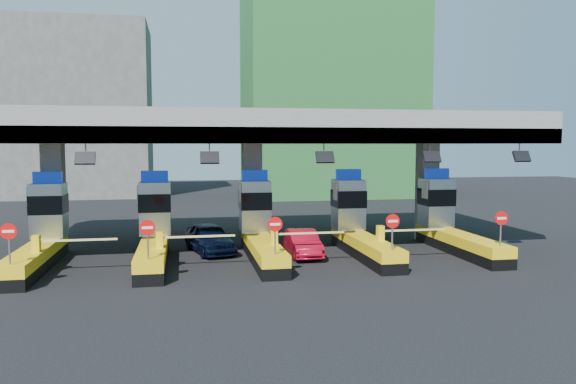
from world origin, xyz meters
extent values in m
plane|color=black|center=(0.00, 0.00, 0.00)|extent=(120.00, 120.00, 0.00)
cube|color=slate|center=(0.00, 3.00, 6.25)|extent=(28.00, 12.00, 1.50)
cube|color=#4C4C49|center=(0.00, -2.70, 5.85)|extent=(28.00, 0.60, 0.70)
cube|color=slate|center=(-10.00, 3.00, 2.75)|extent=(1.00, 1.00, 5.50)
cube|color=slate|center=(0.00, 3.00, 2.75)|extent=(1.00, 1.00, 5.50)
cube|color=slate|center=(10.00, 3.00, 2.75)|extent=(1.00, 1.00, 5.50)
cylinder|color=slate|center=(-7.50, -2.70, 5.25)|extent=(0.06, 0.06, 0.50)
cube|color=black|center=(-7.50, -2.90, 4.90)|extent=(0.80, 0.38, 0.54)
cylinder|color=slate|center=(-2.50, -2.70, 5.25)|extent=(0.06, 0.06, 0.50)
cube|color=black|center=(-2.50, -2.90, 4.90)|extent=(0.80, 0.38, 0.54)
cylinder|color=slate|center=(2.50, -2.70, 5.25)|extent=(0.06, 0.06, 0.50)
cube|color=black|center=(2.50, -2.90, 4.90)|extent=(0.80, 0.38, 0.54)
cylinder|color=slate|center=(7.50, -2.70, 5.25)|extent=(0.06, 0.06, 0.50)
cube|color=black|center=(7.50, -2.90, 4.90)|extent=(0.80, 0.38, 0.54)
cylinder|color=slate|center=(12.00, -2.70, 5.25)|extent=(0.06, 0.06, 0.50)
cube|color=black|center=(12.00, -2.90, 4.90)|extent=(0.80, 0.38, 0.54)
cube|color=black|center=(-10.00, -1.00, 0.25)|extent=(1.20, 8.00, 0.50)
cube|color=#E5B70C|center=(-10.00, -1.00, 0.75)|extent=(1.20, 8.00, 0.50)
cube|color=#9EA3A8|center=(-10.00, 1.80, 2.30)|extent=(1.50, 1.50, 2.60)
cube|color=black|center=(-10.00, 1.78, 2.60)|extent=(1.56, 1.56, 0.90)
cube|color=#0C2DBF|center=(-10.00, 1.80, 3.88)|extent=(1.30, 0.35, 0.55)
cube|color=white|center=(-10.80, 1.50, 3.00)|extent=(0.06, 0.70, 0.90)
cylinder|color=slate|center=(-10.00, -4.60, 1.65)|extent=(0.07, 0.07, 1.30)
cylinder|color=red|center=(-10.00, -4.63, 2.25)|extent=(0.60, 0.04, 0.60)
cube|color=white|center=(-10.00, -4.65, 2.25)|extent=(0.42, 0.02, 0.10)
cube|color=#E5B70C|center=(-9.65, -2.20, 1.35)|extent=(0.30, 0.35, 0.70)
cube|color=white|center=(-8.00, -2.20, 1.45)|extent=(3.20, 0.08, 0.08)
cube|color=black|center=(-5.00, -1.00, 0.25)|extent=(1.20, 8.00, 0.50)
cube|color=#E5B70C|center=(-5.00, -1.00, 0.75)|extent=(1.20, 8.00, 0.50)
cube|color=#9EA3A8|center=(-5.00, 1.80, 2.30)|extent=(1.50, 1.50, 2.60)
cube|color=black|center=(-5.00, 1.78, 2.60)|extent=(1.56, 1.56, 0.90)
cube|color=#0C2DBF|center=(-5.00, 1.80, 3.88)|extent=(1.30, 0.35, 0.55)
cube|color=white|center=(-5.80, 1.50, 3.00)|extent=(0.06, 0.70, 0.90)
cylinder|color=slate|center=(-5.00, -4.60, 1.65)|extent=(0.07, 0.07, 1.30)
cylinder|color=red|center=(-5.00, -4.63, 2.25)|extent=(0.60, 0.04, 0.60)
cube|color=white|center=(-5.00, -4.65, 2.25)|extent=(0.42, 0.02, 0.10)
cube|color=#E5B70C|center=(-4.65, -2.20, 1.35)|extent=(0.30, 0.35, 0.70)
cube|color=white|center=(-3.00, -2.20, 1.45)|extent=(3.20, 0.08, 0.08)
cube|color=black|center=(0.00, -1.00, 0.25)|extent=(1.20, 8.00, 0.50)
cube|color=#E5B70C|center=(0.00, -1.00, 0.75)|extent=(1.20, 8.00, 0.50)
cube|color=#9EA3A8|center=(0.00, 1.80, 2.30)|extent=(1.50, 1.50, 2.60)
cube|color=black|center=(0.00, 1.78, 2.60)|extent=(1.56, 1.56, 0.90)
cube|color=#0C2DBF|center=(0.00, 1.80, 3.88)|extent=(1.30, 0.35, 0.55)
cube|color=white|center=(-0.80, 1.50, 3.00)|extent=(0.06, 0.70, 0.90)
cylinder|color=slate|center=(0.00, -4.60, 1.65)|extent=(0.07, 0.07, 1.30)
cylinder|color=red|center=(0.00, -4.63, 2.25)|extent=(0.60, 0.04, 0.60)
cube|color=white|center=(0.00, -4.65, 2.25)|extent=(0.42, 0.02, 0.10)
cube|color=#E5B70C|center=(0.35, -2.20, 1.35)|extent=(0.30, 0.35, 0.70)
cube|color=white|center=(2.00, -2.20, 1.45)|extent=(3.20, 0.08, 0.08)
cube|color=black|center=(5.00, -1.00, 0.25)|extent=(1.20, 8.00, 0.50)
cube|color=#E5B70C|center=(5.00, -1.00, 0.75)|extent=(1.20, 8.00, 0.50)
cube|color=#9EA3A8|center=(5.00, 1.80, 2.30)|extent=(1.50, 1.50, 2.60)
cube|color=black|center=(5.00, 1.78, 2.60)|extent=(1.56, 1.56, 0.90)
cube|color=#0C2DBF|center=(5.00, 1.80, 3.88)|extent=(1.30, 0.35, 0.55)
cube|color=white|center=(4.20, 1.50, 3.00)|extent=(0.06, 0.70, 0.90)
cylinder|color=slate|center=(5.00, -4.60, 1.65)|extent=(0.07, 0.07, 1.30)
cylinder|color=red|center=(5.00, -4.63, 2.25)|extent=(0.60, 0.04, 0.60)
cube|color=white|center=(5.00, -4.65, 2.25)|extent=(0.42, 0.02, 0.10)
cube|color=#E5B70C|center=(5.35, -2.20, 1.35)|extent=(0.30, 0.35, 0.70)
cube|color=white|center=(7.00, -2.20, 1.45)|extent=(3.20, 0.08, 0.08)
cube|color=black|center=(10.00, -1.00, 0.25)|extent=(1.20, 8.00, 0.50)
cube|color=#E5B70C|center=(10.00, -1.00, 0.75)|extent=(1.20, 8.00, 0.50)
cube|color=#9EA3A8|center=(10.00, 1.80, 2.30)|extent=(1.50, 1.50, 2.60)
cube|color=black|center=(10.00, 1.78, 2.60)|extent=(1.56, 1.56, 0.90)
cube|color=#0C2DBF|center=(10.00, 1.80, 3.88)|extent=(1.30, 0.35, 0.55)
cube|color=white|center=(9.20, 1.50, 3.00)|extent=(0.06, 0.70, 0.90)
cylinder|color=slate|center=(10.00, -4.60, 1.65)|extent=(0.07, 0.07, 1.30)
cylinder|color=red|center=(10.00, -4.63, 2.25)|extent=(0.60, 0.04, 0.60)
cube|color=white|center=(10.00, -4.65, 2.25)|extent=(0.42, 0.02, 0.10)
cube|color=#E5B70C|center=(10.35, -2.20, 1.35)|extent=(0.30, 0.35, 0.70)
cube|color=white|center=(12.00, -2.20, 1.45)|extent=(3.20, 0.08, 0.08)
cube|color=#1E5926|center=(12.00, 32.00, 14.00)|extent=(18.00, 12.00, 28.00)
cube|color=#4C4C49|center=(-14.00, 36.00, 9.00)|extent=(14.00, 10.00, 18.00)
imported|color=black|center=(-2.34, 1.55, 0.74)|extent=(2.77, 4.65, 1.48)
imported|color=#AA0D23|center=(2.09, -0.18, 0.64)|extent=(1.40, 3.91, 1.28)
camera|label=1|loc=(-3.63, -26.72, 5.45)|focal=35.00mm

